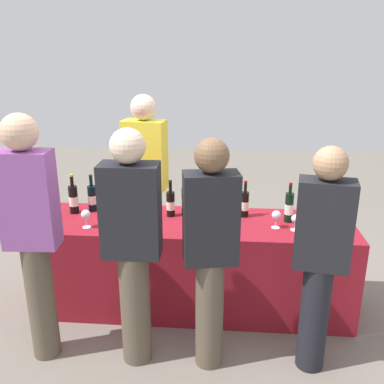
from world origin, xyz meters
The scene contains 22 objects.
ground_plane centered at (0.00, 0.00, 0.00)m, with size 12.00×12.00×0.00m, color slate.
tasting_table centered at (0.00, 0.00, 0.39)m, with size 2.58×0.69×0.77m, color maroon.
wine_bottle_0 centered at (-1.01, 0.11, 0.89)m, with size 0.08×0.08×0.34m.
wine_bottle_1 centered at (-0.87, 0.18, 0.89)m, with size 0.07×0.07×0.32m.
wine_bottle_2 centered at (-0.56, 0.06, 0.88)m, with size 0.07×0.07×0.31m.
wine_bottle_3 centered at (-0.19, 0.11, 0.88)m, with size 0.07×0.07×0.31m.
wine_bottle_4 centered at (-0.06, 0.14, 0.89)m, with size 0.07×0.07×0.33m.
wine_bottle_5 centered at (0.27, 0.11, 0.89)m, with size 0.08×0.08×0.32m.
wine_bottle_6 centered at (0.42, 0.14, 0.88)m, with size 0.07×0.07×0.31m.
wine_bottle_7 centered at (0.77, 0.06, 0.89)m, with size 0.07×0.07×0.33m.
wine_glass_0 centered at (-0.81, -0.19, 0.87)m, with size 0.07×0.07×0.15m.
wine_glass_1 centered at (-0.49, -0.07, 0.87)m, with size 0.07×0.07×0.14m.
wine_glass_2 centered at (-0.36, -0.12, 0.88)m, with size 0.07×0.07×0.15m.
wine_glass_3 centered at (0.17, -0.05, 0.87)m, with size 0.07×0.07×0.14m.
wine_glass_4 centered at (0.66, -0.07, 0.87)m, with size 0.07×0.07×0.14m.
wine_glass_5 centered at (0.80, -0.11, 0.86)m, with size 0.07×0.07×0.13m.
ice_bucket centered at (0.94, -0.03, 0.87)m, with size 0.22×0.22×0.21m, color silver.
server_pouring centered at (-0.48, 0.59, 0.94)m, with size 0.41×0.26×1.71m.
guest_0 centered at (-0.99, -0.70, 0.97)m, with size 0.35×0.23×1.73m.
guest_1 centered at (-0.33, -0.69, 0.90)m, with size 0.38×0.22×1.65m.
guest_2 centered at (0.18, -0.69, 0.88)m, with size 0.37×0.25×1.60m.
guest_3 centered at (0.87, -0.67, 0.85)m, with size 0.37×0.25×1.55m.
Camera 1 is at (0.26, -3.14, 2.09)m, focal length 39.65 mm.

